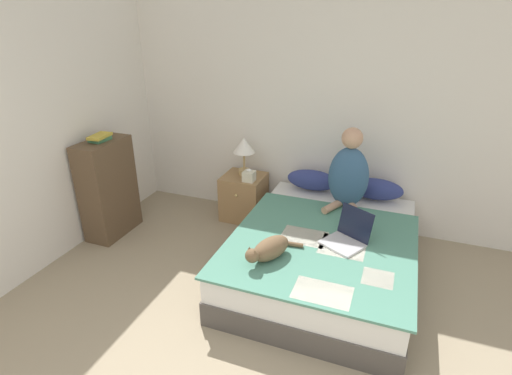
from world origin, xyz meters
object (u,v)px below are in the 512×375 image
(pillow_near, at_px, (312,180))
(laptop_open, at_px, (347,237))
(pillow_far, at_px, (376,189))
(nightstand, at_px, (244,197))
(cat_tabby, at_px, (269,249))
(book_stack_top, at_px, (100,138))
(bed, at_px, (324,254))
(table_lamp, at_px, (244,148))
(bookshelf, at_px, (108,188))
(tissue_box, at_px, (249,176))
(person_sitting, at_px, (349,174))

(pillow_near, relative_size, laptop_open, 1.26)
(pillow_far, xyz_separation_m, nightstand, (-1.40, -0.08, -0.29))
(pillow_near, height_order, laptop_open, laptop_open)
(laptop_open, distance_m, nightstand, 1.56)
(cat_tabby, height_order, book_stack_top, book_stack_top)
(pillow_far, relative_size, book_stack_top, 2.12)
(bed, height_order, cat_tabby, cat_tabby)
(table_lamp, bearing_deg, bookshelf, -143.74)
(pillow_near, distance_m, pillow_far, 0.65)
(pillow_near, bearing_deg, tissue_box, -163.74)
(pillow_near, distance_m, book_stack_top, 2.17)
(pillow_far, distance_m, book_stack_top, 2.77)
(table_lamp, relative_size, bookshelf, 0.42)
(bookshelf, bearing_deg, pillow_near, 24.65)
(tissue_box, bearing_deg, book_stack_top, -151.42)
(pillow_near, bearing_deg, nightstand, -174.03)
(pillow_near, distance_m, laptop_open, 1.08)
(person_sitting, bearing_deg, bookshelf, -165.27)
(bed, distance_m, person_sitting, 0.80)
(pillow_far, distance_m, tissue_box, 1.31)
(cat_tabby, distance_m, bookshelf, 1.99)
(pillow_near, xyz_separation_m, cat_tabby, (-0.00, -1.39, -0.02))
(table_lamp, relative_size, book_stack_top, 1.68)
(bookshelf, bearing_deg, tissue_box, 28.48)
(pillow_far, height_order, bookshelf, bookshelf)
(laptop_open, bearing_deg, cat_tabby, -111.06)
(book_stack_top, bearing_deg, laptop_open, -1.46)
(pillow_near, xyz_separation_m, book_stack_top, (-1.92, -0.88, 0.51))
(pillow_near, distance_m, nightstand, 0.81)
(bed, xyz_separation_m, tissue_box, (-0.97, 0.65, 0.35))
(laptop_open, height_order, tissue_box, laptop_open)
(tissue_box, bearing_deg, cat_tabby, -61.90)
(bed, bearing_deg, book_stack_top, -178.89)
(pillow_far, bearing_deg, pillow_near, 180.00)
(pillow_far, relative_size, table_lamp, 1.26)
(table_lamp, distance_m, bookshelf, 1.47)
(bed, xyz_separation_m, table_lamp, (-1.09, 0.81, 0.60))
(laptop_open, height_order, bookshelf, bookshelf)
(tissue_box, height_order, bookshelf, bookshelf)
(tissue_box, relative_size, bookshelf, 0.14)
(bed, relative_size, laptop_open, 4.58)
(bookshelf, xyz_separation_m, book_stack_top, (0.00, -0.00, 0.54))
(person_sitting, xyz_separation_m, nightstand, (-1.15, 0.19, -0.52))
(person_sitting, bearing_deg, table_lamp, 168.34)
(bookshelf, bearing_deg, cat_tabby, -14.74)
(pillow_near, bearing_deg, table_lamp, -177.71)
(laptop_open, distance_m, table_lamp, 1.61)
(pillow_far, relative_size, tissue_box, 3.81)
(cat_tabby, height_order, table_lamp, table_lamp)
(pillow_far, xyz_separation_m, tissue_box, (-1.29, -0.19, 0.02))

